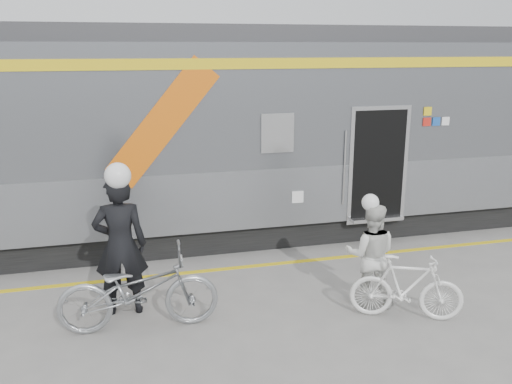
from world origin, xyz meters
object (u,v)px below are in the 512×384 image
object	(u,v)px
woman	(371,255)
bicycle_right	(407,287)
bicycle_left	(138,290)
man	(120,245)

from	to	relation	value
woman	bicycle_right	world-z (taller)	woman
woman	bicycle_left	bearing A→B (deg)	22.16
woman	bicycle_right	bearing A→B (deg)	142.41
man	woman	xyz separation A→B (m)	(3.54, -0.65, -0.24)
man	bicycle_left	xyz separation A→B (m)	(0.20, -0.55, -0.46)
bicycle_right	man	bearing A→B (deg)	96.51
man	woman	distance (m)	3.61
bicycle_left	man	bearing A→B (deg)	22.88
man	woman	size ratio (longest dim) A/B	1.31
bicycle_right	bicycle_left	bearing A→B (deg)	103.75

